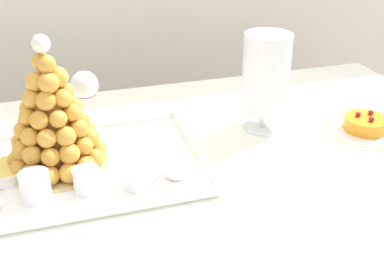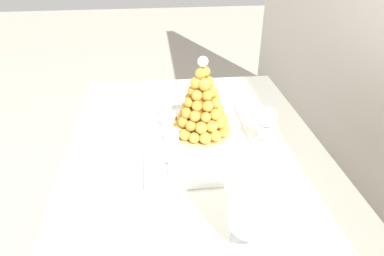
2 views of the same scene
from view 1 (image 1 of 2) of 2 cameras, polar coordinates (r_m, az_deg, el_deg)
name	(u,v)px [view 1 (image 1 of 2)]	position (r m, az deg, el deg)	size (l,w,h in m)	color
buffet_table	(178,193)	(1.17, -1.64, -7.86)	(1.62, 0.92, 0.73)	brown
serving_tray	(84,167)	(1.10, -12.90, -4.60)	(0.53, 0.39, 0.02)	white
croquembouche	(53,119)	(1.06, -16.46, 1.00)	(0.23, 0.23, 0.30)	tan
dessert_cup_mid_left	(35,187)	(1.00, -18.36, -6.75)	(0.06, 0.06, 0.06)	silver
dessert_cup_centre	(87,181)	(1.00, -12.55, -6.20)	(0.06, 0.06, 0.05)	silver
dessert_cup_mid_right	(137,177)	(0.99, -6.64, -5.83)	(0.06, 0.06, 0.05)	silver
dessert_cup_right	(176,164)	(1.02, -1.91, -4.42)	(0.05, 0.05, 0.06)	silver
creme_brulee_ramekin	(7,171)	(1.10, -21.44, -4.84)	(0.10, 0.10, 0.02)	white
macaron_goblet	(266,74)	(1.20, 8.91, 6.42)	(0.12, 0.12, 0.25)	white
fruit_tart_plate	(365,127)	(1.31, 20.13, 0.14)	(0.21, 0.21, 0.05)	white
wine_glass	(85,87)	(1.27, -12.82, 4.84)	(0.07, 0.07, 0.15)	silver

